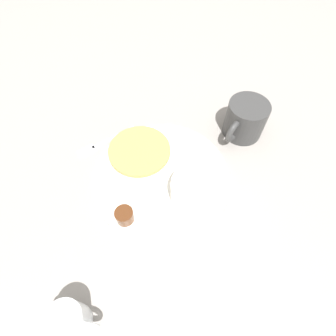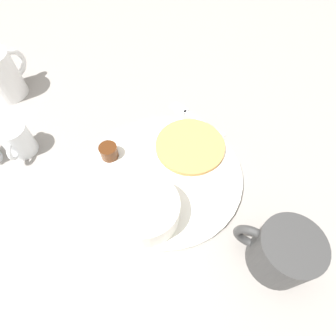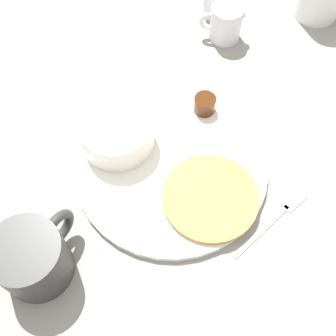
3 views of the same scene
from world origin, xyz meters
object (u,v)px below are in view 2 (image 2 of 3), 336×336
at_px(coffee_mug, 282,252).
at_px(second_mug, 0,75).
at_px(plate, 166,175).
at_px(creamer_pitcher_near, 17,140).
at_px(fork, 191,115).
at_px(bowl, 146,209).

distance_m(coffee_mug, second_mug, 0.67).
xyz_separation_m(plate, creamer_pitcher_near, (-0.00, 0.30, 0.03)).
xyz_separation_m(fork, second_mug, (-0.02, 0.43, 0.05)).
height_order(coffee_mug, second_mug, second_mug).
height_order(plate, second_mug, second_mug).
relative_size(plate, fork, 2.14).
distance_m(bowl, second_mug, 0.47).
bearing_deg(plate, fork, -7.03).
relative_size(plate, creamer_pitcher_near, 3.57).
bearing_deg(creamer_pitcher_near, second_mug, 38.05).
distance_m(creamer_pitcher_near, second_mug, 0.19).
xyz_separation_m(coffee_mug, second_mug, (0.26, 0.61, 0.01)).
height_order(coffee_mug, fork, coffee_mug).
bearing_deg(fork, second_mug, 92.58).
bearing_deg(fork, plate, 172.97).
relative_size(bowl, fork, 0.82).
xyz_separation_m(bowl, creamer_pitcher_near, (0.09, 0.28, -0.01)).
bearing_deg(plate, bowl, 172.11).
xyz_separation_m(plate, coffee_mug, (-0.11, -0.20, 0.04)).
xyz_separation_m(coffee_mug, creamer_pitcher_near, (0.11, 0.50, -0.01)).
distance_m(bowl, coffee_mug, 0.21).
bearing_deg(second_mug, creamer_pitcher_near, -141.95).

